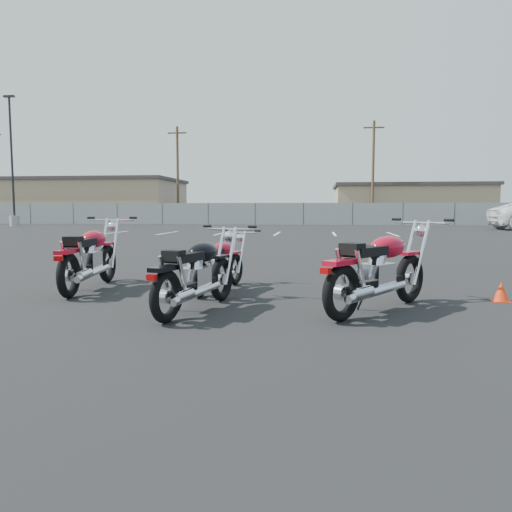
# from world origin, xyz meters

# --- Properties ---
(ground) EXTENTS (120.00, 120.00, 0.00)m
(ground) POSITION_xyz_m (0.00, 0.00, 0.00)
(ground) COLOR black
(ground) RESTS_ON ground
(motorcycle_front_red) EXTENTS (0.93, 2.41, 1.18)m
(motorcycle_front_red) POSITION_xyz_m (-2.62, 1.30, 0.54)
(motorcycle_front_red) COLOR black
(motorcycle_front_red) RESTS_ON ground
(motorcycle_second_black) EXTENTS (1.01, 2.20, 1.08)m
(motorcycle_second_black) POSITION_xyz_m (-0.48, -0.18, 0.49)
(motorcycle_second_black) COLOR black
(motorcycle_second_black) RESTS_ON ground
(motorcycle_third_red) EXTENTS (0.88, 1.94, 0.95)m
(motorcycle_third_red) POSITION_xyz_m (-0.50, 1.42, 0.43)
(motorcycle_third_red) COLOR black
(motorcycle_third_red) RESTS_ON ground
(motorcycle_rear_red) EXTENTS (1.85, 2.18, 1.19)m
(motorcycle_rear_red) POSITION_xyz_m (1.86, 0.07, 0.54)
(motorcycle_rear_red) COLOR black
(motorcycle_rear_red) RESTS_ON ground
(training_cone_near) EXTENTS (0.24, 0.24, 0.28)m
(training_cone_near) POSITION_xyz_m (3.69, 0.99, 0.14)
(training_cone_near) COLOR #FF340D
(training_cone_near) RESTS_ON ground
(light_pole_west) EXTENTS (0.80, 0.70, 9.64)m
(light_pole_west) POSITION_xyz_m (-21.54, 28.80, 2.47)
(light_pole_west) COLOR #9A9692
(light_pole_west) RESTS_ON ground
(chainlink_fence) EXTENTS (80.06, 0.06, 1.80)m
(chainlink_fence) POSITION_xyz_m (-0.00, 35.00, 0.90)
(chainlink_fence) COLOR gray
(chainlink_fence) RESTS_ON ground
(tan_building_west) EXTENTS (18.40, 10.40, 4.30)m
(tan_building_west) POSITION_xyz_m (-22.00, 42.00, 2.16)
(tan_building_west) COLOR tan
(tan_building_west) RESTS_ON ground
(tan_building_east) EXTENTS (14.40, 9.40, 3.70)m
(tan_building_east) POSITION_xyz_m (10.00, 44.00, 1.86)
(tan_building_east) COLOR tan
(tan_building_east) RESTS_ON ground
(utility_pole_b) EXTENTS (1.80, 0.24, 9.00)m
(utility_pole_b) POSITION_xyz_m (-12.00, 40.00, 4.69)
(utility_pole_b) COLOR #4A3622
(utility_pole_b) RESTS_ON ground
(utility_pole_c) EXTENTS (1.80, 0.24, 9.00)m
(utility_pole_c) POSITION_xyz_m (6.00, 39.00, 4.69)
(utility_pole_c) COLOR #4A3622
(utility_pole_c) RESTS_ON ground
(parking_line_stripes) EXTENTS (15.12, 4.00, 0.01)m
(parking_line_stripes) POSITION_xyz_m (-2.50, 20.00, 0.00)
(parking_line_stripes) COLOR silver
(parking_line_stripes) RESTS_ON ground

